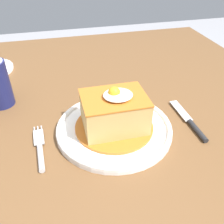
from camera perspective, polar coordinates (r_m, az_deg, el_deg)
name	(u,v)px	position (r m, az deg, el deg)	size (l,w,h in m)	color
dining_table	(77,131)	(0.73, -8.05, -4.36)	(1.27, 1.10, 0.73)	brown
main_plate	(114,128)	(0.58, 0.48, -3.60)	(0.27, 0.27, 0.02)	white
sandwich_meal	(114,113)	(0.56, 0.52, -0.25)	(0.18, 0.18, 0.11)	#C66B23
fork	(40,150)	(0.55, -16.12, -8.43)	(0.02, 0.14, 0.01)	silver
knife	(192,124)	(0.63, 17.86, -2.71)	(0.02, 0.17, 0.01)	#262628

